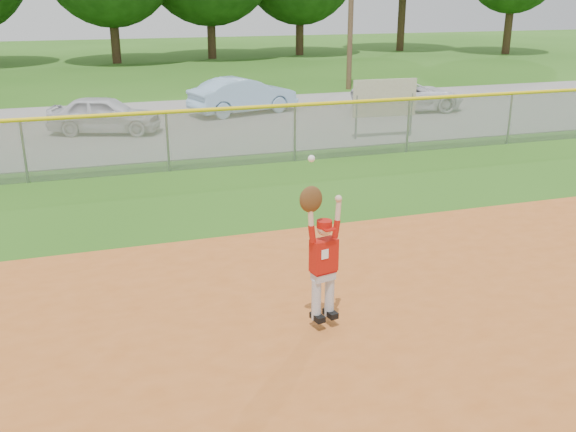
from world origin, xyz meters
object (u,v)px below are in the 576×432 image
(car_white_a, at_px, (105,114))
(car_blue, at_px, (243,96))
(car_white_b, at_px, (408,95))
(sponsor_sign, at_px, (385,100))
(ballplayer, at_px, (322,254))

(car_white_a, bearing_deg, car_blue, -50.07)
(car_white_b, bearing_deg, sponsor_sign, 149.61)
(car_white_a, height_order, car_blue, car_blue)
(car_white_b, bearing_deg, ballplayer, 154.25)
(car_white_b, xyz_separation_m, sponsor_sign, (-2.96, -4.01, 0.59))
(sponsor_sign, xyz_separation_m, ballplayer, (-6.04, -10.53, -0.10))
(sponsor_sign, bearing_deg, car_blue, 119.98)
(car_white_b, bearing_deg, car_white_a, 99.66)
(car_white_b, height_order, ballplayer, ballplayer)
(car_blue, xyz_separation_m, ballplayer, (-2.96, -15.87, 0.40))
(car_blue, bearing_deg, ballplayer, 153.50)
(sponsor_sign, relative_size, ballplayer, 0.90)
(car_white_a, distance_m, car_white_b, 11.08)
(car_white_b, xyz_separation_m, ballplayer, (-9.00, -14.54, 0.48))
(car_blue, bearing_deg, car_white_a, 96.11)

